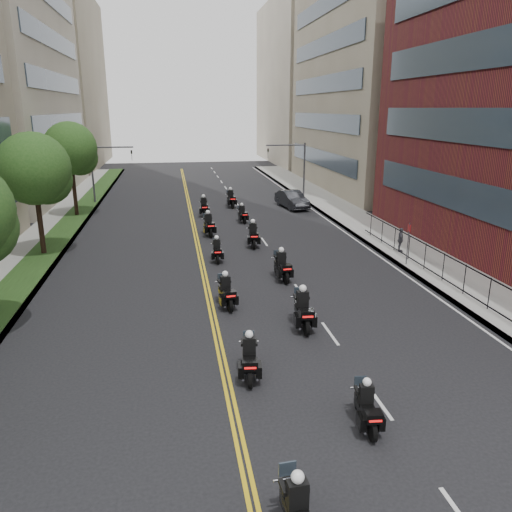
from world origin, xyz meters
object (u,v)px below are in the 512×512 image
Objects in this scene: motorcycle_9 at (242,215)px; parked_sedan at (292,199)px; pedestrian_c at (400,240)px; motorcycle_4 at (226,293)px; motorcycle_7 at (253,236)px; motorcycle_8 at (209,226)px; motorcycle_10 at (204,207)px; motorcycle_1 at (367,408)px; motorcycle_6 at (217,251)px; motorcycle_5 at (282,267)px; motorcycle_11 at (231,199)px; motorcycle_2 at (249,359)px; motorcycle_3 at (303,311)px.

motorcycle_9 is 0.44× the size of parked_sedan.
motorcycle_4 is at bearing 139.89° from pedestrian_c.
motorcycle_7 reaches higher than motorcycle_4.
motorcycle_8 is 1.00× the size of motorcycle_10.
parked_sedan is (5.45, 5.31, 0.17)m from motorcycle_9.
motorcycle_1 is 30.89m from motorcycle_10.
motorcycle_6 is 0.85× the size of motorcycle_8.
motorcycle_7 is at bearing 95.62° from motorcycle_1.
motorcycle_5 reaches higher than motorcycle_4.
motorcycle_4 is 20.88m from motorcycle_10.
motorcycle_7 reaches higher than motorcycle_6.
parked_sedan is (8.49, 9.24, 0.07)m from motorcycle_8.
motorcycle_10 is (0.13, 7.03, -0.00)m from motorcycle_8.
motorcycle_11 reaches higher than parked_sedan.
motorcycle_6 is 0.44× the size of parked_sedan.
pedestrian_c is (11.83, 13.44, 0.26)m from motorcycle_2.
motorcycle_1 is 0.83× the size of motorcycle_7.
parked_sedan is (8.48, 15.73, 0.17)m from motorcycle_6.
motorcycle_5 is at bearing -114.58° from parked_sedan.
motorcycle_10 is at bearing -174.72° from parked_sedan.
motorcycle_5 is at bearing -80.36° from motorcycle_10.
motorcycle_1 is 33.48m from parked_sedan.
motorcycle_3 is 1.00× the size of motorcycle_11.
motorcycle_4 reaches higher than motorcycle_6.
motorcycle_11 is 5.75m from parked_sedan.
motorcycle_7 reaches higher than motorcycle_1.
parked_sedan is (5.59, -1.35, 0.06)m from motorcycle_11.
motorcycle_11 reaches higher than pedestrian_c.
pedestrian_c is at bearing 22.95° from motorcycle_4.
motorcycle_9 is 6.66m from motorcycle_11.
motorcycle_11 is at bearing 51.89° from motorcycle_10.
motorcycle_3 is at bearing -97.33° from motorcycle_9.
pedestrian_c is at bearing -16.39° from motorcycle_7.
motorcycle_8 is at bearing 96.62° from motorcycle_2.
motorcycle_6 is (0.15, 13.87, -0.04)m from motorcycle_2.
motorcycle_2 is 30.84m from parked_sedan.
motorcycle_5 is 1.13× the size of motorcycle_9.
motorcycle_8 is (0.23, 13.84, 0.05)m from motorcycle_4.
motorcycle_10 reaches higher than motorcycle_9.
motorcycle_8 reaches higher than motorcycle_10.
motorcycle_8 is at bearing 102.16° from motorcycle_1.
motorcycle_2 is 17.10m from motorcycle_7.
parked_sedan is at bearing 85.65° from motorcycle_1.
motorcycle_7 is at bearing -98.84° from motorcycle_9.
motorcycle_1 is 17.48m from motorcycle_6.
motorcycle_3 is 1.05× the size of motorcycle_5.
motorcycle_8 is at bearing -91.30° from motorcycle_10.
pedestrian_c is at bearing 55.66° from motorcycle_2.
motorcycle_3 reaches higher than pedestrian_c.
motorcycle_2 is at bearing -89.06° from motorcycle_6.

